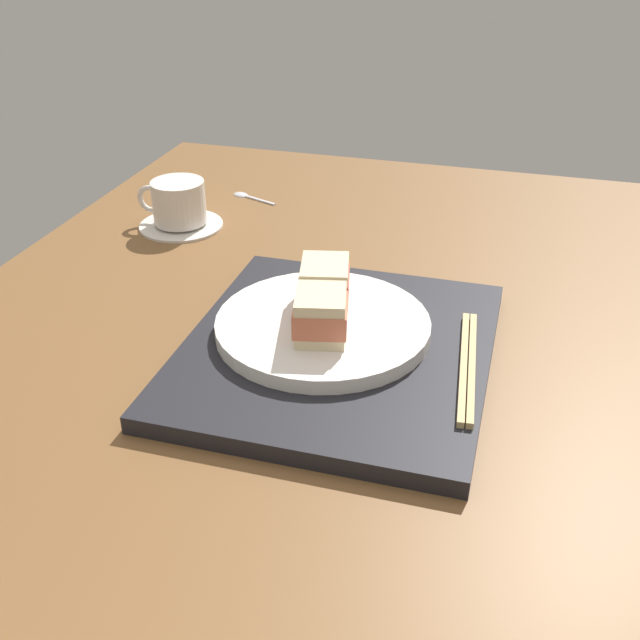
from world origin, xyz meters
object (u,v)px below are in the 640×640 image
(sandwich_far, at_px, (325,285))
(chopsticks_pair, at_px, (468,365))
(sandwich_near, at_px, (321,314))
(sandwich_plate, at_px, (323,326))
(coffee_cup, at_px, (179,206))
(teaspoon, at_px, (246,195))

(sandwich_far, xyz_separation_m, chopsticks_pair, (-0.06, -0.17, -0.04))
(sandwich_near, bearing_deg, sandwich_plate, 11.89)
(chopsticks_pair, bearing_deg, coffee_cup, 57.28)
(sandwich_plate, relative_size, coffee_cup, 1.83)
(chopsticks_pair, distance_m, teaspoon, 0.61)
(coffee_cup, bearing_deg, sandwich_far, -129.21)
(chopsticks_pair, bearing_deg, sandwich_near, 91.62)
(sandwich_plate, distance_m, chopsticks_pair, 0.17)
(sandwich_near, bearing_deg, chopsticks_pair, -88.38)
(sandwich_plate, xyz_separation_m, sandwich_near, (-0.03, -0.01, 0.03))
(chopsticks_pair, distance_m, coffee_cup, 0.55)
(sandwich_plate, distance_m, sandwich_far, 0.05)
(sandwich_near, xyz_separation_m, teaspoon, (0.45, 0.26, -0.06))
(coffee_cup, distance_m, teaspoon, 0.16)
(sandwich_plate, bearing_deg, coffee_cup, 47.96)
(sandwich_plate, bearing_deg, teaspoon, 31.07)
(sandwich_plate, bearing_deg, sandwich_near, -168.11)
(sandwich_near, distance_m, chopsticks_pair, 0.16)
(sandwich_far, relative_size, coffee_cup, 0.60)
(chopsticks_pair, height_order, coffee_cup, coffee_cup)
(sandwich_plate, relative_size, chopsticks_pair, 1.16)
(sandwich_near, height_order, coffee_cup, sandwich_near)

